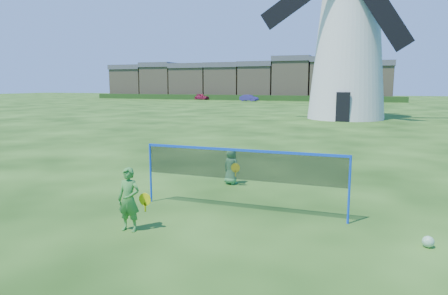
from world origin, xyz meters
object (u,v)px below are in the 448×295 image
at_px(player_boy, 231,166).
at_px(car_left, 201,97).
at_px(player_girl, 129,200).
at_px(play_ball, 428,242).
at_px(car_right, 249,98).
at_px(badminton_net, 241,166).
at_px(windmill, 349,39).

bearing_deg(player_boy, car_left, -46.40).
height_order(player_girl, play_ball, player_girl).
height_order(play_ball, car_right, car_right).
bearing_deg(car_left, badminton_net, -137.38).
bearing_deg(player_girl, play_ball, 8.99).
distance_m(badminton_net, play_ball, 4.24).
bearing_deg(car_left, play_ball, -134.83).
height_order(badminton_net, play_ball, badminton_net).
relative_size(player_girl, car_right, 0.39).
bearing_deg(car_left, car_right, -89.97).
relative_size(play_ball, car_left, 0.06).
xyz_separation_m(windmill, car_left, (-30.03, 36.85, -6.38)).
distance_m(windmill, play_ball, 30.71).
bearing_deg(car_left, windmill, -122.41).
height_order(badminton_net, car_left, badminton_net).
xyz_separation_m(player_boy, car_right, (-17.40, 59.52, 0.02)).
bearing_deg(windmill, player_boy, -93.54).
relative_size(play_ball, car_right, 0.06).
distance_m(windmill, car_left, 47.96).
xyz_separation_m(player_girl, car_right, (-16.74, 64.12, -0.10)).
height_order(windmill, car_left, windmill).
relative_size(car_left, car_right, 1.02).
relative_size(player_boy, car_left, 0.31).
xyz_separation_m(player_girl, player_boy, (0.67, 4.59, -0.12)).
relative_size(player_boy, play_ball, 5.07).
bearing_deg(player_boy, player_girl, 101.15).
bearing_deg(player_boy, play_ball, 166.10).
xyz_separation_m(badminton_net, player_girl, (-1.81, -2.06, -0.46)).
distance_m(play_ball, car_left, 74.56).
height_order(badminton_net, player_boy, badminton_net).
bearing_deg(player_boy, badminton_net, 133.76).
bearing_deg(car_left, player_boy, -137.38).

